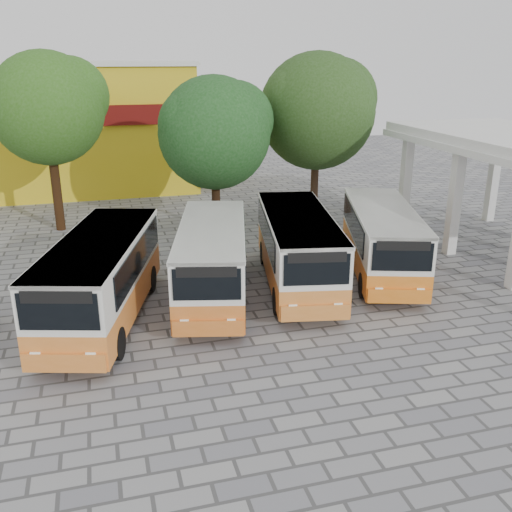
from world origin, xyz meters
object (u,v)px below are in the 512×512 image
object	(u,v)px
bus_far_left	(101,275)
bus_far_right	(382,237)
bus_centre_left	(213,257)
bus_centre_right	(298,246)

from	to	relation	value
bus_far_left	bus_far_right	xyz separation A→B (m)	(11.15, 1.53, -0.08)
bus_centre_left	bus_centre_right	xyz separation A→B (m)	(3.42, 0.29, 0.05)
bus_centre_right	bus_centre_left	bearing A→B (deg)	-164.23
bus_far_left	bus_centre_left	bearing A→B (deg)	29.62
bus_far_left	bus_centre_left	xyz separation A→B (m)	(3.97, 0.94, -0.07)
bus_centre_right	bus_far_left	bearing A→B (deg)	-159.58
bus_centre_left	bus_far_left	bearing A→B (deg)	-152.95
bus_centre_left	bus_centre_right	size ratio (longest dim) A/B	0.98
bus_centre_right	bus_far_right	size ratio (longest dim) A/B	1.02
bus_centre_left	bus_centre_right	world-z (taller)	bus_centre_right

